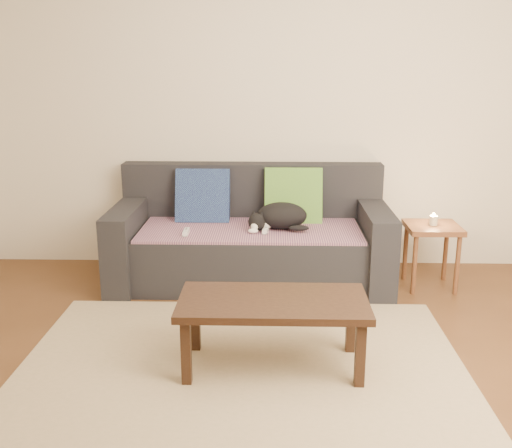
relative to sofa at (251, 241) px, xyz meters
The scene contains 13 objects.
ground 1.60m from the sofa, 90.00° to the right, with size 4.50×4.50×0.00m, color brown.
back_wall 1.08m from the sofa, 90.00° to the left, with size 4.50×0.04×2.60m, color beige.
sofa is the anchor object (origin of this frame).
throw_blanket 0.15m from the sofa, 90.00° to the right, with size 1.66×0.74×0.02m, color #4B2C52.
cushion_navy 0.53m from the sofa, 156.60° to the left, with size 0.43×0.11×0.43m, color #0F1242.
cushion_green 0.49m from the sofa, 26.93° to the left, with size 0.45×0.11×0.45m, color #0B4B35.
cat 0.33m from the sofa, 22.65° to the right, with size 0.48×0.35×0.20m.
wii_remote_a 0.55m from the sofa, 151.42° to the right, with size 0.15×0.04×0.03m, color white.
wii_remote_b 0.26m from the sofa, 56.72° to the right, with size 0.15×0.04×0.03m, color white.
side_table 1.37m from the sofa, ahead, with size 0.39×0.39×0.49m.
candle 1.39m from the sofa, ahead, with size 0.06×0.06×0.09m.
rug 1.45m from the sofa, 90.00° to the right, with size 2.50×1.80×0.01m, color tan.
coffee_table 1.44m from the sofa, 83.11° to the right, with size 1.03×0.52×0.41m.
Camera 1 is at (0.16, -2.89, 1.65)m, focal length 42.00 mm.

